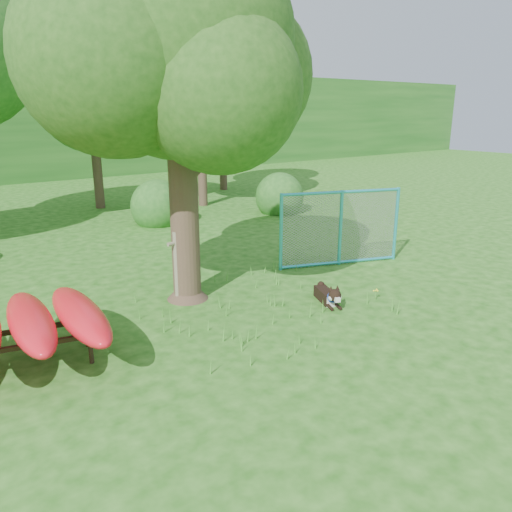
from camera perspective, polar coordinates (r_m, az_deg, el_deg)
ground at (r=8.98m, az=3.68°, el=-8.08°), size 80.00×80.00×0.00m
oak_tree at (r=9.72m, az=-9.22°, el=21.78°), size 5.74×5.08×6.99m
wooden_post at (r=9.96m, az=-8.99°, el=-1.05°), size 0.40×0.15×1.44m
kayak_rack at (r=8.19m, az=-26.79°, el=-7.14°), size 2.94×3.16×0.90m
husky_dog at (r=10.02m, az=8.30°, el=-4.50°), size 0.60×1.00×0.48m
fence_section at (r=12.40m, az=9.63°, el=3.18°), size 3.01×1.18×3.10m
wildflower_clump at (r=10.39m, az=13.54°, el=-3.94°), size 0.10×0.10×0.23m
bg_tree_c at (r=20.34m, az=-18.34°, el=16.70°), size 4.00×4.00×6.12m
bg_tree_d at (r=20.09m, az=-6.50°, el=20.19°), size 4.80×4.80×7.50m
bg_tree_e at (r=24.23m, az=-3.96°, el=19.92°), size 4.60×4.60×7.55m
shrub_right at (r=18.85m, az=2.68°, el=4.99°), size 1.80×1.80×1.80m
shrub_mid at (r=17.25m, az=-11.07°, el=3.64°), size 1.80×1.80×1.80m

